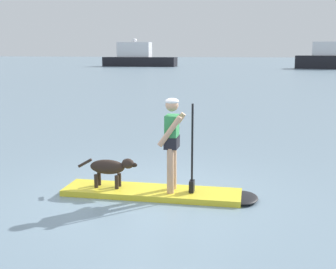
# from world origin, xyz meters

# --- Properties ---
(ground_plane) EXTENTS (400.00, 400.00, 0.00)m
(ground_plane) POSITION_xyz_m (0.00, 0.00, 0.00)
(ground_plane) COLOR gray
(paddleboard) EXTENTS (3.44, 1.08, 0.10)m
(paddleboard) POSITION_xyz_m (0.23, 0.02, 0.05)
(paddleboard) COLOR yellow
(paddleboard) RESTS_ON ground_plane
(person_paddler) EXTENTS (0.63, 0.51, 1.61)m
(person_paddler) POSITION_xyz_m (0.37, 0.04, 1.03)
(person_paddler) COLOR tan
(person_paddler) RESTS_ON paddleboard
(dog) EXTENTS (1.10, 0.28, 0.54)m
(dog) POSITION_xyz_m (-0.75, -0.08, 0.46)
(dog) COLOR #2D231E
(dog) RESTS_ON paddleboard
(moored_boat_starboard) EXTENTS (12.75, 3.29, 4.72)m
(moored_boat_starboard) POSITION_xyz_m (-24.43, 64.85, 1.51)
(moored_boat_starboard) COLOR black
(moored_boat_starboard) RESTS_ON ground_plane
(moored_boat_far_port) EXTENTS (11.84, 4.62, 11.17)m
(moored_boat_far_port) POSITION_xyz_m (7.21, 62.34, 1.49)
(moored_boat_far_port) COLOR black
(moored_boat_far_port) RESTS_ON ground_plane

